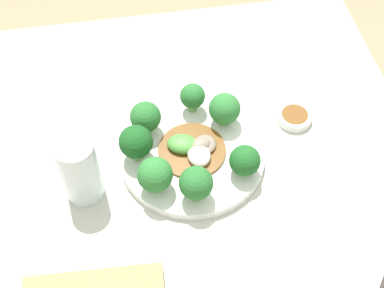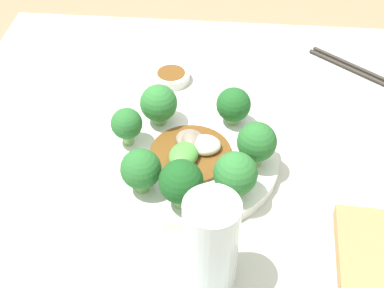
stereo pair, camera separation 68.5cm
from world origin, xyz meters
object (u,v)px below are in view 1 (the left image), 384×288
plate (192,154)px  broccoli_north (136,142)px  broccoli_west (196,184)px  drinking_glass (80,170)px  broccoli_southwest (245,161)px  sauce_dish (294,117)px  broccoli_northwest (155,175)px  broccoli_east (193,97)px  broccoli_southeast (225,109)px  broccoli_northeast (146,117)px  stirfry_center (194,148)px

plate → broccoli_north: bearing=87.7°
broccoli_west → drinking_glass: (0.05, 0.17, 0.01)m
broccoli_southwest → drinking_glass: size_ratio=0.46×
drinking_glass → sauce_dish: 0.39m
broccoli_northwest → broccoli_east: bearing=-29.0°
broccoli_northwest → broccoli_southwest: 0.15m
broccoli_southeast → drinking_glass: (-0.09, 0.25, 0.01)m
broccoli_southwest → broccoli_northeast: bearing=52.2°
broccoli_southwest → sauce_dish: broccoli_southwest is taller
broccoli_southwest → plate: bearing=53.7°
broccoli_northwest → broccoli_north: broccoli_north is taller
broccoli_west → sauce_dish: size_ratio=1.06×
plate → broccoli_east: size_ratio=4.27×
broccoli_west → broccoli_southwest: (0.03, -0.08, -0.01)m
broccoli_southeast → drinking_glass: size_ratio=0.51×
stirfry_center → sauce_dish: 0.20m
plate → drinking_glass: 0.19m
drinking_glass → broccoli_northeast: bearing=-49.7°
broccoli_east → broccoli_northwest: broccoli_northwest is taller
broccoli_northeast → broccoli_northwest: 0.12m
broccoli_west → broccoli_northwest: 0.07m
broccoli_east → drinking_glass: bearing=123.1°
stirfry_center → broccoli_southeast: bearing=-49.4°
broccoli_north → broccoli_southwest: broccoli_north is taller
plate → broccoli_southeast: size_ratio=3.90×
broccoli_east → broccoli_west: (-0.18, 0.03, 0.00)m
broccoli_southeast → drinking_glass: drinking_glass is taller
broccoli_north → broccoli_northeast: bearing=-21.9°
plate → broccoli_west: size_ratio=3.74×
plate → broccoli_southwest: (-0.06, -0.08, 0.04)m
broccoli_east → broccoli_southeast: bearing=-127.9°
broccoli_west → stirfry_center: bearing=-7.4°
broccoli_northeast → drinking_glass: drinking_glass is taller
broccoli_north → broccoli_southwest: size_ratio=1.19×
drinking_glass → broccoli_southeast: bearing=-69.8°
broccoli_southwest → stirfry_center: broccoli_southwest is taller
sauce_dish → broccoli_northwest: bearing=113.2°
broccoli_east → broccoli_northwest: size_ratio=0.87×
broccoli_east → broccoli_northwest: bearing=151.0°
drinking_glass → broccoli_north: bearing=-65.2°
broccoli_northwest → broccoli_southwest: size_ratio=1.15×
broccoli_north → drinking_glass: (-0.04, 0.09, 0.01)m
plate → broccoli_east: broccoli_east is taller
broccoli_northeast → drinking_glass: size_ratio=0.50×
drinking_glass → broccoli_east: bearing=-56.9°
broccoli_southeast → drinking_glass: bearing=110.2°
broccoli_east → sauce_dish: bearing=-102.7°
broccoli_east → sauce_dish: 0.19m
broccoli_northwest → stirfry_center: bearing=-49.3°
broccoli_northeast → broccoli_east: bearing=-68.6°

